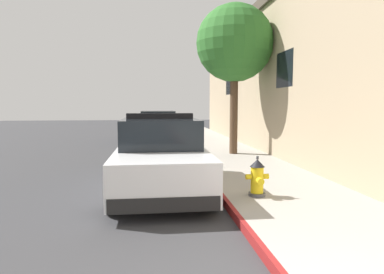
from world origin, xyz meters
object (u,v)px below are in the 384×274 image
fire_hydrant (257,178)px  street_tree (235,44)px  police_cruiser (160,155)px  parked_car_silver_ahead (158,127)px

fire_hydrant → street_tree: 6.60m
police_cruiser → fire_hydrant: 2.33m
fire_hydrant → police_cruiser: bearing=140.6°
fire_hydrant → street_tree: size_ratio=0.15×
street_tree → police_cruiser: bearing=-123.4°
parked_car_silver_ahead → fire_hydrant: size_ratio=6.37×
police_cruiser → street_tree: 5.85m
parked_car_silver_ahead → street_tree: size_ratio=0.94×
parked_car_silver_ahead → street_tree: 6.84m
police_cruiser → fire_hydrant: (1.79, -1.47, -0.25)m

